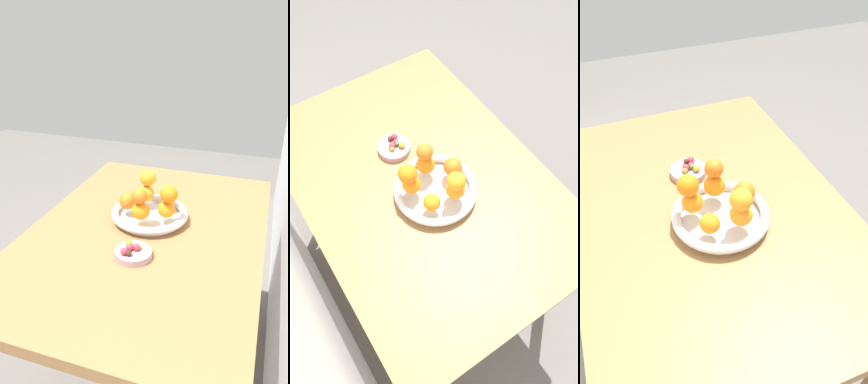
{
  "view_description": "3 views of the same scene",
  "coord_description": "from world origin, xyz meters",
  "views": [
    {
      "loc": [
        1.02,
        0.34,
        1.39
      ],
      "look_at": [
        -0.04,
        -0.02,
        0.86
      ],
      "focal_mm": 35.0,
      "sensor_mm": 36.0,
      "label": 1
    },
    {
      "loc": [
        -0.6,
        0.34,
        1.77
      ],
      "look_at": [
        -0.1,
        0.01,
        0.81
      ],
      "focal_mm": 35.0,
      "sensor_mm": 36.0,
      "label": 2
    },
    {
      "loc": [
        -0.73,
        0.24,
        1.49
      ],
      "look_at": [
        -0.07,
        -0.02,
        0.85
      ],
      "focal_mm": 35.0,
      "sensor_mm": 36.0,
      "label": 3
    }
  ],
  "objects": [
    {
      "name": "candy_ball_3",
      "position": [
        0.14,
        0.02,
        0.77
      ],
      "size": [
        0.02,
        0.02,
        0.02
      ],
      "primitive_type": "sphere",
      "color": "gold",
      "rests_on": "candy_dish"
    },
    {
      "name": "ground_plane",
      "position": [
        0.0,
        0.0,
        0.0
      ],
      "size": [
        6.0,
        6.0,
        0.0
      ],
      "primitive_type": "plane",
      "color": "slate"
    },
    {
      "name": "candy_ball_1",
      "position": [
        0.16,
        0.0,
        0.77
      ],
      "size": [
        0.02,
        0.02,
        0.02
      ],
      "primitive_type": "sphere",
      "color": "#C6384C",
      "rests_on": "candy_dish"
    },
    {
      "name": "fruit_bowl",
      "position": [
        -0.07,
        -0.01,
        0.76
      ],
      "size": [
        0.27,
        0.27,
        0.04
      ],
      "color": "silver",
      "rests_on": "dining_table"
    },
    {
      "name": "candy_ball_2",
      "position": [
        0.18,
        0.01,
        0.77
      ],
      "size": [
        0.02,
        0.02,
        0.02
      ],
      "primitive_type": "sphere",
      "color": "#472819",
      "rests_on": "candy_dish"
    },
    {
      "name": "candy_ball_4",
      "position": [
        0.15,
        0.0,
        0.77
      ],
      "size": [
        0.02,
        0.02,
        0.02
      ],
      "primitive_type": "sphere",
      "color": "#4C9947",
      "rests_on": "candy_dish"
    },
    {
      "name": "candy_ball_0",
      "position": [
        0.14,
        -0.01,
        0.77
      ],
      "size": [
        0.02,
        0.02,
        0.02
      ],
      "primitive_type": "sphere",
      "color": "gold",
      "rests_on": "candy_dish"
    },
    {
      "name": "orange_2",
      "position": [
        -0.05,
        -0.09,
        0.81
      ],
      "size": [
        0.06,
        0.06,
        0.06
      ],
      "primitive_type": "sphere",
      "color": "orange",
      "rests_on": "fruit_bowl"
    },
    {
      "name": "dining_table",
      "position": [
        0.0,
        0.0,
        0.65
      ],
      "size": [
        1.1,
        0.76,
        0.74
      ],
      "color": "#9E7042",
      "rests_on": "ground_plane"
    },
    {
      "name": "orange_4",
      "position": [
        -0.04,
        0.06,
        0.81
      ],
      "size": [
        0.06,
        0.06,
        0.06
      ],
      "primitive_type": "sphere",
      "color": "orange",
      "rests_on": "fruit_bowl"
    },
    {
      "name": "orange_7",
      "position": [
        -0.04,
        0.06,
        0.87
      ],
      "size": [
        0.06,
        0.06,
        0.06
      ],
      "primitive_type": "sphere",
      "color": "orange",
      "rests_on": "orange_4"
    },
    {
      "name": "orange_3",
      "position": [
        0.0,
        -0.02,
        0.81
      ],
      "size": [
        0.06,
        0.06,
        0.06
      ],
      "primitive_type": "sphere",
      "color": "orange",
      "rests_on": "fruit_bowl"
    },
    {
      "name": "candy_dish",
      "position": [
        0.16,
        0.01,
        0.75
      ],
      "size": [
        0.11,
        0.11,
        0.02
      ],
      "primitive_type": "cylinder",
      "color": "#B28C99",
      "rests_on": "dining_table"
    },
    {
      "name": "orange_0",
      "position": [
        -0.13,
        0.04,
        0.81
      ],
      "size": [
        0.05,
        0.05,
        0.05
      ],
      "primitive_type": "sphere",
      "color": "orange",
      "rests_on": "fruit_bowl"
    },
    {
      "name": "candy_ball_6",
      "position": [
        0.18,
        -0.01,
        0.77
      ],
      "size": [
        0.02,
        0.02,
        0.02
      ],
      "primitive_type": "sphere",
      "color": "#C6384C",
      "rests_on": "candy_dish"
    },
    {
      "name": "candy_ball_5",
      "position": [
        0.15,
        0.02,
        0.77
      ],
      "size": [
        0.02,
        0.02,
        0.02
      ],
      "primitive_type": "sphere",
      "color": "#C6384C",
      "rests_on": "candy_dish"
    },
    {
      "name": "orange_1",
      "position": [
        -0.13,
        -0.05,
        0.81
      ],
      "size": [
        0.06,
        0.06,
        0.06
      ],
      "primitive_type": "sphere",
      "color": "orange",
      "rests_on": "fruit_bowl"
    },
    {
      "name": "orange_6",
      "position": [
        0.01,
        -0.02,
        0.87
      ],
      "size": [
        0.05,
        0.05,
        0.05
      ],
      "primitive_type": "sphere",
      "color": "orange",
      "rests_on": "orange_3"
    },
    {
      "name": "orange_5",
      "position": [
        -0.14,
        -0.04,
        0.87
      ],
      "size": [
        0.06,
        0.06,
        0.06
      ],
      "primitive_type": "sphere",
      "color": "orange",
      "rests_on": "orange_1"
    }
  ]
}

